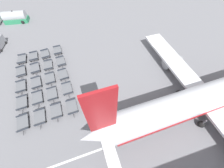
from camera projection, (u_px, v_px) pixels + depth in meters
name	position (u px, v px, depth m)	size (l,w,h in m)	color
ground_plane	(152.00, 51.00, 31.57)	(500.00, 500.00, 0.00)	gray
airplane	(213.00, 95.00, 21.34)	(35.14, 42.66, 12.83)	white
fuel_tanker_primary	(11.00, 18.00, 37.57)	(4.20, 9.89, 3.15)	white
baggage_dolly_row_near_col_a	(22.00, 59.00, 29.29)	(3.34, 1.81, 0.92)	slate
baggage_dolly_row_near_col_b	(21.00, 72.00, 27.25)	(3.40, 2.00, 0.92)	slate
baggage_dolly_row_near_col_c	(21.00, 87.00, 25.13)	(3.38, 1.92, 0.92)	slate
baggage_dolly_row_near_col_d	(22.00, 103.00, 23.18)	(3.37, 1.92, 0.92)	slate
baggage_dolly_row_near_col_e	(23.00, 123.00, 21.16)	(3.39, 1.96, 0.92)	slate
baggage_dolly_row_mid_a_col_a	(34.00, 57.00, 29.78)	(3.35, 1.86, 0.92)	slate
baggage_dolly_row_mid_a_col_b	(35.00, 68.00, 27.76)	(3.39, 1.99, 0.92)	slate
baggage_dolly_row_mid_a_col_c	(36.00, 83.00, 25.63)	(3.39, 1.98, 0.92)	slate
baggage_dolly_row_mid_a_col_d	(37.00, 98.00, 23.73)	(3.38, 1.93, 0.92)	slate
baggage_dolly_row_mid_a_col_e	(40.00, 117.00, 21.67)	(3.35, 1.86, 0.92)	slate
baggage_dolly_row_mid_b_col_a	(45.00, 54.00, 30.22)	(3.39, 1.98, 0.92)	slate
baggage_dolly_row_mid_b_col_b	(48.00, 65.00, 28.27)	(3.34, 1.82, 0.92)	slate
baggage_dolly_row_mid_b_col_c	(50.00, 79.00, 26.23)	(3.36, 1.89, 0.92)	slate
baggage_dolly_row_mid_b_col_d	(52.00, 94.00, 24.20)	(3.36, 1.89, 0.92)	slate
baggage_dolly_row_mid_b_col_e	(56.00, 111.00, 22.29)	(3.35, 1.86, 0.92)	slate
baggage_dolly_row_far_col_a	(58.00, 51.00, 30.92)	(3.35, 1.84, 0.92)	slate
baggage_dolly_row_far_col_b	(61.00, 62.00, 28.89)	(3.38, 1.95, 0.92)	slate
baggage_dolly_row_far_col_c	(63.00, 75.00, 26.79)	(3.39, 1.99, 0.92)	slate
baggage_dolly_row_far_col_d	(67.00, 89.00, 24.86)	(3.36, 1.89, 0.92)	slate
baggage_dolly_row_far_col_e	(72.00, 107.00, 22.73)	(3.35, 1.86, 0.92)	slate
stand_guidance_stripe	(161.00, 127.00, 21.26)	(1.69, 37.92, 0.01)	white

